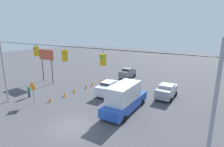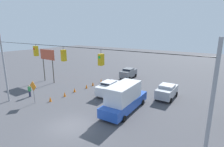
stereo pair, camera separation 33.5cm
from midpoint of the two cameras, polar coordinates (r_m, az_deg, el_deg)
ground_plane at (r=17.56m, az=-13.68°, el=-16.46°), size 140.00×140.00×0.00m
overhead_signal_span at (r=15.56m, az=-15.57°, el=-0.14°), size 22.44×0.38×8.45m
sedan_silver_oncoming_far at (r=24.40m, az=17.00°, el=-5.43°), size 2.16×4.25×1.86m
box_truck_blue_crossing_near at (r=19.54m, az=3.70°, el=-7.87°), size 2.83×7.51×3.15m
sedan_white_withflow_mid at (r=24.57m, az=-1.56°, el=-4.64°), size 2.23×4.54×1.90m
sedan_grey_withflow_far at (r=33.21m, az=4.80°, el=0.18°), size 2.19×4.21×1.90m
traffic_cone_nearest at (r=23.63m, az=-19.97°, el=-7.97°), size 0.33×0.33×0.65m
traffic_cone_second at (r=24.79m, az=-15.66°, el=-6.62°), size 0.33×0.33×0.65m
traffic_cone_third at (r=26.21m, az=-12.62°, el=-5.33°), size 0.33×0.33×0.65m
traffic_cone_fourth at (r=27.57m, az=-8.86°, el=-4.20°), size 0.33×0.33×0.65m
traffic_cone_fifth at (r=28.82m, az=-6.80°, el=-3.34°), size 0.33×0.33×0.65m
traffic_cone_farthest at (r=30.60m, az=-4.11°, el=-2.27°), size 0.33×0.33×0.65m
roadside_billboard at (r=32.05m, az=-20.93°, el=4.71°), size 3.70×0.16×5.67m
work_zone_sign at (r=23.31m, az=-24.80°, el=-4.39°), size 1.27×0.06×2.84m
pedestrian at (r=26.22m, az=-25.84°, el=-5.23°), size 0.40×0.28×1.66m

